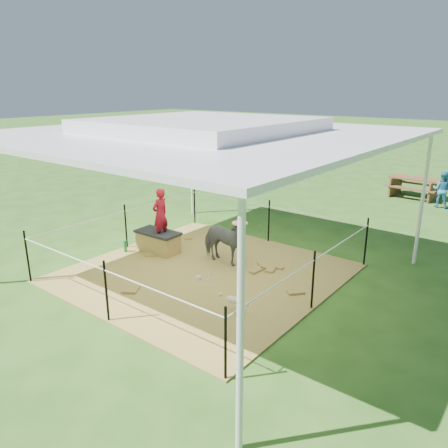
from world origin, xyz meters
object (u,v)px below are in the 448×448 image
Objects in this scene: straw_bale at (158,243)px; woman at (160,210)px; foal at (233,298)px; pony at (223,241)px; picnic_table_near at (414,188)px; distant_person at (442,190)px; green_bottle at (125,246)px.

woman reaches higher than straw_bale.
foal reaches higher than straw_bale.
picnic_table_near is at bearing -10.01° from pony.
picnic_table_near is at bearing 160.08° from woman.
pony is at bearing 12.76° from straw_bale.
woman is at bearing 161.92° from foal.
picnic_table_near is 1.43× the size of distant_person.
pony is (1.50, 0.34, 0.27)m from straw_bale.
straw_bale is 8.62m from distant_person.
pony is 1.98m from foal.
distant_person reaches higher than picnic_table_near.
woman reaches higher than foal.
foal is 0.52× the size of picnic_table_near.
green_bottle is at bearing -108.21° from picnic_table_near.
distant_person is (3.87, 7.70, 0.31)m from straw_bale.
foal is at bearing -137.59° from pony.
distant_person reaches higher than pony.
straw_bale reaches higher than green_bottle.
picnic_table_near is 1.27m from distant_person.
foal is (2.73, -1.10, -0.73)m from woman.
picnic_table_near is (2.90, 8.50, 0.09)m from straw_bale.
distant_person is at bearing -18.11° from pony.
foal is 9.60m from picnic_table_near.
woman is 8.58m from distant_person.
distant_person reaches higher than green_bottle.
pony is at bearing -96.86° from picnic_table_near.
pony is at bearing 71.88° from distant_person.
green_bottle is at bearing 61.24° from distant_person.
picnic_table_near is (1.40, 8.16, -0.18)m from pony.
foal is (1.33, -1.44, -0.25)m from pony.
picnic_table_near reaches higher than green_bottle.
pony is 0.73× the size of picnic_table_near.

